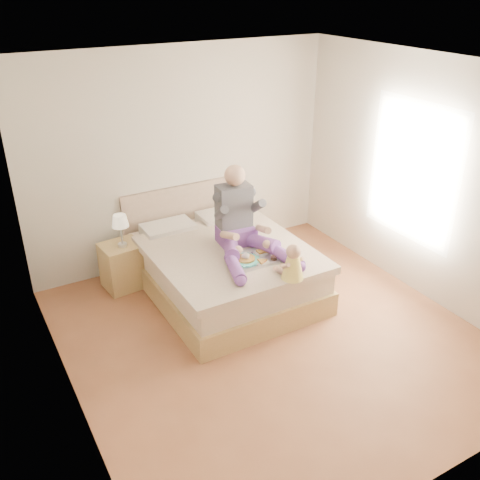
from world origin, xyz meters
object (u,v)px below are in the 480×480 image
nightstand (123,266)px  baby (292,264)px  bed (222,265)px  adult (241,225)px  tray (254,257)px

nightstand → baby: size_ratio=1.47×
nightstand → bed: bearing=-37.8°
bed → baby: (0.26, -1.04, 0.45)m
adult → baby: adult is taller
adult → tray: (-0.02, -0.32, -0.25)m
adult → tray: 0.40m
nightstand → tray: (1.12, -1.16, 0.36)m
adult → bed: bearing=131.0°
nightstand → adult: (1.14, -0.84, 0.61)m
baby → adult: bearing=87.0°
nightstand → baby: baby is taller
tray → baby: baby is taller
bed → nightstand: 1.18m
tray → adult: bearing=87.7°
adult → baby: 0.85m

